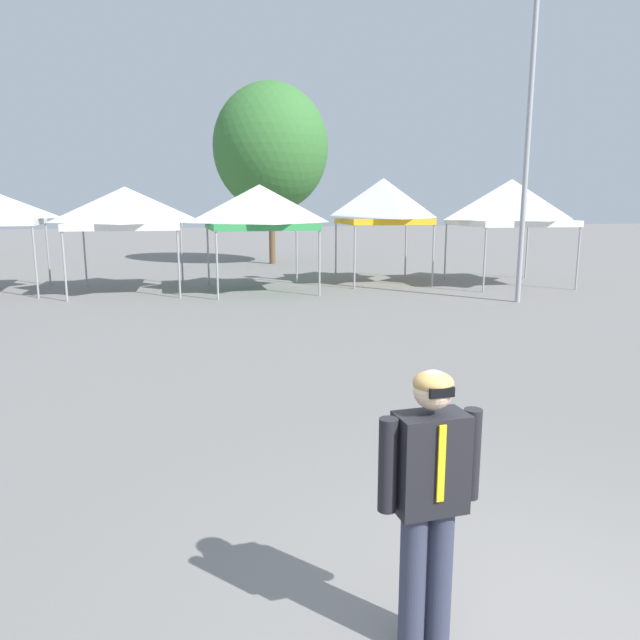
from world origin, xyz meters
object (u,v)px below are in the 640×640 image
canopy_tent_far_right (511,203)px  tree_behind_tents_left (271,148)px  canopy_tent_left_of_center (383,201)px  light_pole_opposite_side (530,108)px  person_foreground (429,492)px  canopy_tent_far_left (126,208)px  canopy_tent_behind_right (260,207)px

canopy_tent_far_right → tree_behind_tents_left: 11.55m
canopy_tent_left_of_center → light_pole_opposite_side: (2.30, -4.94, 2.41)m
canopy_tent_far_right → person_foreground: canopy_tent_far_right is taller
tree_behind_tents_left → canopy_tent_far_left: bearing=-126.3°
light_pole_opposite_side → tree_behind_tents_left: size_ratio=1.16×
canopy_tent_far_left → canopy_tent_behind_right: canopy_tent_behind_right is taller
canopy_tent_far_left → tree_behind_tents_left: bearing=53.7°
light_pole_opposite_side → tree_behind_tents_left: light_pole_opposite_side is taller
canopy_tent_behind_right → tree_behind_tents_left: 9.20m
canopy_tent_left_of_center → light_pole_opposite_side: light_pole_opposite_side is taller
canopy_tent_far_right → tree_behind_tents_left: (-6.61, 9.15, 2.43)m
person_foreground → tree_behind_tents_left: tree_behind_tents_left is taller
canopy_tent_behind_right → canopy_tent_left_of_center: (4.42, 1.02, 0.18)m
canopy_tent_behind_right → canopy_tent_far_left: bearing=169.7°
canopy_tent_far_right → tree_behind_tents_left: bearing=125.8°
canopy_tent_far_left → canopy_tent_behind_right: (4.03, -0.73, 0.03)m
canopy_tent_behind_right → canopy_tent_far_right: 8.42m
canopy_tent_behind_right → light_pole_opposite_side: size_ratio=0.36×
canopy_tent_behind_right → person_foreground: (-1.27, -15.67, -1.60)m
canopy_tent_far_left → canopy_tent_far_right: 12.49m
canopy_tent_far_right → person_foreground: size_ratio=2.00×
canopy_tent_behind_right → person_foreground: canopy_tent_behind_right is taller
canopy_tent_far_left → person_foreground: size_ratio=1.93×
canopy_tent_left_of_center → light_pole_opposite_side: bearing=-65.1°
person_foreground → light_pole_opposite_side: light_pole_opposite_side is taller
canopy_tent_left_of_center → person_foreground: size_ratio=2.01×
canopy_tent_left_of_center → tree_behind_tents_left: (-2.63, 7.62, 2.38)m
canopy_tent_far_left → canopy_tent_far_right: (12.43, -1.23, 0.17)m
canopy_tent_far_left → tree_behind_tents_left: (5.82, 7.92, 2.60)m
canopy_tent_behind_right → canopy_tent_left_of_center: 4.54m
canopy_tent_far_right → canopy_tent_left_of_center: bearing=159.0°
canopy_tent_left_of_center → person_foreground: bearing=-108.8°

